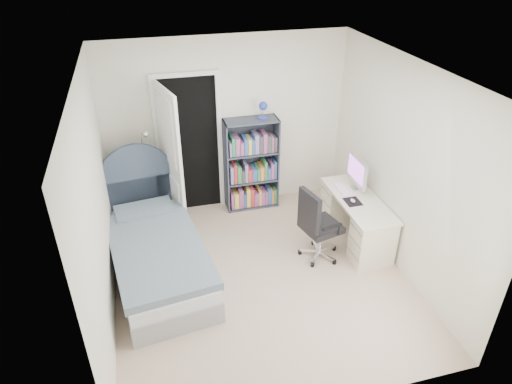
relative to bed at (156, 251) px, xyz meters
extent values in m
cube|color=tan|center=(1.19, -0.43, -0.32)|extent=(3.40, 3.60, 0.05)
cube|color=white|center=(1.19, -0.43, 2.23)|extent=(3.40, 3.60, 0.05)
cube|color=white|center=(1.19, 1.39, 0.96)|extent=(3.40, 0.05, 2.50)
cube|color=white|center=(1.19, -2.26, 0.96)|extent=(3.40, 0.05, 2.50)
cube|color=white|center=(-0.54, -0.43, 0.96)|extent=(0.05, 3.60, 2.50)
cube|color=white|center=(2.91, -0.43, 0.96)|extent=(0.05, 3.60, 2.50)
cube|color=black|center=(0.64, 1.36, 0.71)|extent=(0.80, 0.01, 2.00)
cube|color=white|center=(0.21, 1.34, 0.71)|extent=(0.06, 0.06, 2.00)
cube|color=white|center=(1.07, 1.34, 0.71)|extent=(0.06, 0.06, 2.00)
cube|color=white|center=(0.64, 1.34, 1.74)|extent=(0.92, 0.06, 0.06)
cube|color=white|center=(0.34, 0.95, 0.71)|extent=(0.24, 0.79, 2.00)
cube|color=gray|center=(0.01, -0.10, -0.16)|extent=(1.23, 2.15, 0.27)
cube|color=silver|center=(0.01, -0.10, 0.04)|extent=(1.21, 2.11, 0.16)
cube|color=slate|center=(0.03, -0.21, 0.17)|extent=(1.23, 1.85, 0.10)
cube|color=slate|center=(-0.08, 0.63, 0.19)|extent=(0.78, 0.50, 0.12)
cube|color=#384557|center=(-0.13, 0.95, 0.11)|extent=(0.97, 0.19, 0.82)
cylinder|color=#384557|center=(-0.13, 0.95, 0.52)|extent=(0.97, 0.19, 0.97)
cylinder|color=#DCBF87|center=(-0.17, 1.02, -0.06)|extent=(0.03, 0.03, 0.46)
cylinder|color=#DCBF87|center=(-0.17, 1.32, -0.06)|extent=(0.03, 0.03, 0.46)
cylinder|color=#DCBF87|center=(0.14, 1.02, -0.06)|extent=(0.03, 0.03, 0.46)
cylinder|color=#DCBF87|center=(0.14, 1.32, -0.06)|extent=(0.03, 0.03, 0.46)
cube|color=#DCBF87|center=(-0.01, 1.17, 0.15)|extent=(0.37, 0.37, 0.03)
cube|color=#DCBF87|center=(-0.01, 1.17, -0.13)|extent=(0.33, 0.33, 0.02)
cube|color=#B24C33|center=(-0.06, 1.17, 0.18)|extent=(0.15, 0.20, 0.03)
cube|color=#3F598C|center=(-0.06, 1.17, 0.21)|extent=(0.14, 0.19, 0.03)
cube|color=#D8CC7F|center=(-0.06, 1.17, 0.24)|extent=(0.13, 0.18, 0.03)
cylinder|color=silver|center=(0.00, 1.08, -0.28)|extent=(0.20, 0.20, 0.02)
cylinder|color=silver|center=(0.00, 1.08, 0.42)|extent=(0.02, 0.02, 1.40)
sphere|color=silver|center=(0.07, 1.04, 1.09)|extent=(0.08, 0.08, 0.08)
cube|color=#373D4B|center=(1.12, 1.20, 0.39)|extent=(0.02, 0.33, 1.37)
cube|color=#373D4B|center=(1.87, 1.20, 0.39)|extent=(0.02, 0.33, 1.37)
cube|color=#373D4B|center=(1.49, 1.20, 1.07)|extent=(0.77, 0.33, 0.02)
cube|color=#373D4B|center=(1.49, 1.20, -0.28)|extent=(0.77, 0.33, 0.02)
cube|color=#373D4B|center=(1.49, 1.36, 0.39)|extent=(0.77, 0.01, 1.37)
cube|color=#373D4B|center=(1.49, 1.20, 0.14)|extent=(0.73, 0.31, 0.02)
cube|color=#373D4B|center=(1.49, 1.20, 0.58)|extent=(0.73, 0.31, 0.02)
cylinder|color=#2636A8|center=(1.66, 1.20, 1.09)|extent=(0.13, 0.13, 0.02)
cylinder|color=silver|center=(1.66, 1.20, 1.18)|extent=(0.02, 0.02, 0.18)
sphere|color=#2636A8|center=(1.66, 1.17, 1.27)|extent=(0.12, 0.12, 0.12)
cube|color=#994C7F|center=(1.18, 1.18, -0.14)|extent=(0.04, 0.23, 0.25)
cube|color=#D8BF4C|center=(1.24, 1.18, -0.14)|extent=(0.07, 0.23, 0.24)
cube|color=#994C7F|center=(1.31, 1.18, -0.11)|extent=(0.06, 0.23, 0.30)
cube|color=#335999|center=(1.37, 1.18, -0.15)|extent=(0.04, 0.23, 0.22)
cube|color=#D8BF4C|center=(1.42, 1.18, -0.11)|extent=(0.06, 0.23, 0.30)
cube|color=#B23333|center=(1.48, 1.18, -0.12)|extent=(0.05, 0.23, 0.29)
cube|color=#994C7F|center=(1.55, 1.18, -0.16)|extent=(0.06, 0.23, 0.20)
cube|color=#D8BF4C|center=(1.60, 1.18, -0.14)|extent=(0.03, 0.23, 0.25)
cube|color=#994C7F|center=(1.65, 1.18, -0.15)|extent=(0.05, 0.23, 0.22)
cube|color=#994C7F|center=(1.69, 1.18, -0.16)|extent=(0.04, 0.23, 0.21)
cube|color=#335999|center=(1.75, 1.18, -0.14)|extent=(0.06, 0.23, 0.25)
cube|color=orange|center=(1.80, 1.18, -0.15)|extent=(0.03, 0.23, 0.22)
cube|color=#337F4C|center=(1.83, 1.18, -0.15)|extent=(0.03, 0.23, 0.23)
cube|color=#7F72B2|center=(1.18, 1.18, 0.30)|extent=(0.04, 0.23, 0.27)
cube|color=#B23333|center=(1.23, 1.18, 0.31)|extent=(0.04, 0.23, 0.29)
cube|color=#337F4C|center=(1.29, 1.18, 0.29)|extent=(0.06, 0.23, 0.25)
cube|color=#3F3F3F|center=(1.35, 1.18, 0.26)|extent=(0.04, 0.23, 0.19)
cube|color=#7F72B2|center=(1.39, 1.18, 0.30)|extent=(0.04, 0.23, 0.28)
cube|color=#B23333|center=(1.45, 1.18, 0.26)|extent=(0.06, 0.23, 0.19)
cube|color=#335999|center=(1.52, 1.18, 0.26)|extent=(0.06, 0.23, 0.19)
cube|color=#337F4C|center=(1.58, 1.18, 0.27)|extent=(0.04, 0.23, 0.20)
cube|color=orange|center=(1.63, 1.18, 0.27)|extent=(0.05, 0.23, 0.21)
cube|color=#337F4C|center=(1.68, 1.18, 0.31)|extent=(0.04, 0.23, 0.28)
cube|color=#335999|center=(1.73, 1.18, 0.26)|extent=(0.05, 0.23, 0.18)
cube|color=#994C7F|center=(1.78, 1.18, 0.29)|extent=(0.05, 0.23, 0.24)
cube|color=#335999|center=(1.83, 1.18, 0.30)|extent=(0.03, 0.23, 0.27)
cube|color=#7F72B2|center=(1.17, 1.18, 0.70)|extent=(0.03, 0.23, 0.20)
cube|color=#337F4C|center=(1.21, 1.18, 0.74)|extent=(0.05, 0.23, 0.27)
cube|color=#994C7F|center=(1.28, 1.18, 0.73)|extent=(0.06, 0.23, 0.26)
cube|color=#994C7F|center=(1.34, 1.18, 0.70)|extent=(0.05, 0.23, 0.19)
cube|color=#335999|center=(1.39, 1.18, 0.72)|extent=(0.05, 0.23, 0.24)
cube|color=#D8BF4C|center=(1.45, 1.18, 0.72)|extent=(0.05, 0.23, 0.23)
cube|color=#335999|center=(1.50, 1.18, 0.71)|extent=(0.04, 0.23, 0.22)
cube|color=#7F72B2|center=(1.55, 1.18, 0.74)|extent=(0.06, 0.23, 0.28)
cube|color=#3F3F3F|center=(1.61, 1.18, 0.73)|extent=(0.05, 0.23, 0.25)
cube|color=#994C7F|center=(1.67, 1.18, 0.75)|extent=(0.06, 0.23, 0.28)
cube|color=#3F3F3F|center=(1.73, 1.18, 0.73)|extent=(0.06, 0.23, 0.25)
cube|color=#994C7F|center=(1.78, 1.18, 0.72)|extent=(0.03, 0.23, 0.23)
cube|color=#3F3F3F|center=(1.82, 1.18, 0.71)|extent=(0.04, 0.23, 0.22)
cube|color=beige|center=(2.61, -0.03, 0.33)|extent=(0.53, 1.32, 0.03)
cube|color=beige|center=(2.61, -0.50, 0.01)|extent=(0.49, 0.35, 0.61)
cube|color=beige|center=(2.61, 0.44, 0.01)|extent=(0.49, 0.35, 0.61)
cube|color=silver|center=(2.70, 0.24, 0.36)|extent=(0.14, 0.14, 0.01)
cube|color=silver|center=(2.72, 0.24, 0.45)|extent=(0.03, 0.05, 0.19)
cube|color=silver|center=(2.68, 0.24, 0.61)|extent=(0.04, 0.49, 0.35)
cube|color=#B655D0|center=(2.66, 0.24, 0.63)|extent=(0.00, 0.44, 0.28)
cube|color=white|center=(2.50, 0.24, 0.36)|extent=(0.11, 0.35, 0.02)
cube|color=black|center=(2.50, -0.07, 0.35)|extent=(0.19, 0.23, 0.00)
ellipsoid|color=white|center=(2.50, -0.07, 0.37)|extent=(0.05, 0.09, 0.03)
cube|color=silver|center=(2.14, -0.20, -0.24)|extent=(0.25, 0.09, 0.02)
cylinder|color=black|center=(2.26, -0.17, -0.27)|extent=(0.06, 0.06, 0.05)
cube|color=silver|center=(2.03, -0.11, -0.24)|extent=(0.06, 0.25, 0.02)
cylinder|color=black|center=(2.04, 0.01, -0.27)|extent=(0.06, 0.06, 0.05)
cube|color=silver|center=(1.91, -0.18, -0.24)|extent=(0.25, 0.13, 0.02)
cylinder|color=black|center=(1.80, -0.14, -0.27)|extent=(0.06, 0.06, 0.05)
cube|color=silver|center=(1.95, -0.32, -0.24)|extent=(0.19, 0.22, 0.02)
cylinder|color=black|center=(1.87, -0.42, -0.27)|extent=(0.06, 0.06, 0.05)
cube|color=silver|center=(2.09, -0.33, -0.24)|extent=(0.16, 0.23, 0.02)
cylinder|color=black|center=(2.15, -0.44, -0.27)|extent=(0.06, 0.06, 0.05)
cylinder|color=silver|center=(2.03, -0.23, -0.05)|extent=(0.05, 0.05, 0.38)
cube|color=black|center=(2.03, -0.23, 0.16)|extent=(0.52, 0.52, 0.08)
cube|color=black|center=(1.83, -0.28, 0.45)|extent=(0.16, 0.40, 0.50)
cube|color=black|center=(2.06, -0.46, 0.30)|extent=(0.27, 0.10, 0.03)
cube|color=black|center=(1.95, -0.01, 0.30)|extent=(0.27, 0.10, 0.03)
camera|label=1|loc=(0.05, -4.53, 3.40)|focal=32.00mm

